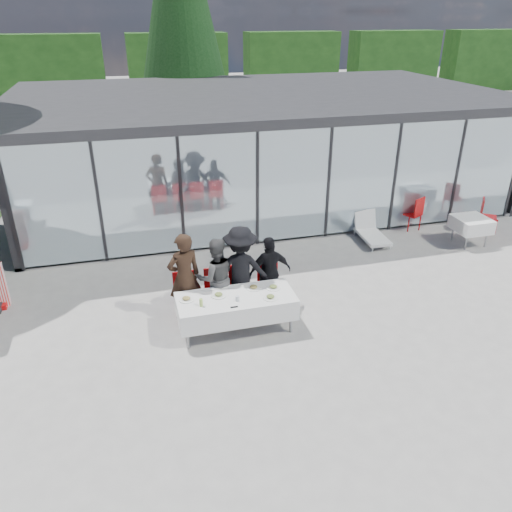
{
  "coord_description": "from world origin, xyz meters",
  "views": [
    {
      "loc": [
        -2.15,
        -7.7,
        5.64
      ],
      "look_at": [
        0.24,
        1.2,
        1.11
      ],
      "focal_mm": 35.0,
      "sensor_mm": 36.0,
      "label": 1
    }
  ],
  "objects_px": {
    "diner_b": "(216,277)",
    "lounger": "(370,231)",
    "diner_c": "(241,270)",
    "plate_a": "(186,299)",
    "diner_chair_a": "(185,293)",
    "diner_chair_d": "(269,282)",
    "conifer_tree": "(180,1)",
    "diner_a": "(184,277)",
    "plate_extra": "(270,297)",
    "diner_chair_b": "(216,289)",
    "diner_chair_c": "(240,286)",
    "plate_b": "(219,295)",
    "folded_eyeglasses": "(234,307)",
    "spare_table_right": "(471,224)",
    "plate_c": "(254,287)",
    "dining_table": "(236,306)",
    "diner_d": "(270,273)",
    "spare_chair_b": "(415,212)",
    "plate_d": "(273,287)",
    "spare_chair_a": "(485,214)",
    "juice_bottle": "(201,303)"
  },
  "relations": [
    {
      "from": "diner_chair_d",
      "to": "diner_chair_c",
      "type": "bearing_deg",
      "value": 180.0
    },
    {
      "from": "plate_c",
      "to": "folded_eyeglasses",
      "type": "bearing_deg",
      "value": -132.08
    },
    {
      "from": "diner_c",
      "to": "plate_b",
      "type": "xyz_separation_m",
      "value": [
        -0.58,
        -0.58,
        -0.16
      ]
    },
    {
      "from": "plate_a",
      "to": "juice_bottle",
      "type": "height_order",
      "value": "juice_bottle"
    },
    {
      "from": "diner_b",
      "to": "diner_chair_c",
      "type": "distance_m",
      "value": 0.6
    },
    {
      "from": "diner_chair_a",
      "to": "folded_eyeglasses",
      "type": "distance_m",
      "value": 1.37
    },
    {
      "from": "diner_d",
      "to": "plate_a",
      "type": "bearing_deg",
      "value": 11.87
    },
    {
      "from": "diner_a",
      "to": "plate_extra",
      "type": "relative_size",
      "value": 6.52
    },
    {
      "from": "diner_a",
      "to": "diner_b",
      "type": "relative_size",
      "value": 1.11
    },
    {
      "from": "diner_chair_a",
      "to": "diner_d",
      "type": "distance_m",
      "value": 1.77
    },
    {
      "from": "diner_chair_a",
      "to": "diner_chair_b",
      "type": "bearing_deg",
      "value": 0.0
    },
    {
      "from": "diner_d",
      "to": "plate_d",
      "type": "relative_size",
      "value": 5.55
    },
    {
      "from": "diner_c",
      "to": "plate_a",
      "type": "bearing_deg",
      "value": 39.85
    },
    {
      "from": "plate_a",
      "to": "lounger",
      "type": "distance_m",
      "value": 6.28
    },
    {
      "from": "diner_chair_d",
      "to": "plate_c",
      "type": "xyz_separation_m",
      "value": [
        -0.47,
        -0.53,
        0.24
      ]
    },
    {
      "from": "diner_chair_d",
      "to": "conifer_tree",
      "type": "relative_size",
      "value": 0.09
    },
    {
      "from": "dining_table",
      "to": "diner_d",
      "type": "distance_m",
      "value": 1.14
    },
    {
      "from": "plate_a",
      "to": "diner_a",
      "type": "bearing_deg",
      "value": 84.77
    },
    {
      "from": "diner_chair_a",
      "to": "spare_chair_a",
      "type": "height_order",
      "value": "same"
    },
    {
      "from": "diner_b",
      "to": "folded_eyeglasses",
      "type": "distance_m",
      "value": 1.07
    },
    {
      "from": "diner_b",
      "to": "diner_d",
      "type": "xyz_separation_m",
      "value": [
        1.12,
        0.0,
        -0.05
      ]
    },
    {
      "from": "diner_d",
      "to": "plate_extra",
      "type": "distance_m",
      "value": 0.95
    },
    {
      "from": "diner_b",
      "to": "lounger",
      "type": "height_order",
      "value": "diner_b"
    },
    {
      "from": "plate_b",
      "to": "spare_chair_b",
      "type": "distance_m",
      "value": 7.23
    },
    {
      "from": "diner_chair_b",
      "to": "diner_chair_d",
      "type": "height_order",
      "value": "same"
    },
    {
      "from": "diner_b",
      "to": "conifer_tree",
      "type": "relative_size",
      "value": 0.16
    },
    {
      "from": "diner_d",
      "to": "plate_a",
      "type": "height_order",
      "value": "diner_d"
    },
    {
      "from": "diner_chair_c",
      "to": "spare_table_right",
      "type": "distance_m",
      "value": 6.87
    },
    {
      "from": "diner_chair_a",
      "to": "diner_chair_d",
      "type": "xyz_separation_m",
      "value": [
        1.75,
        0.0,
        0.0
      ]
    },
    {
      "from": "folded_eyeglasses",
      "to": "spare_table_right",
      "type": "height_order",
      "value": "folded_eyeglasses"
    },
    {
      "from": "spare_chair_b",
      "to": "plate_d",
      "type": "bearing_deg",
      "value": -146.57
    },
    {
      "from": "diner_chair_b",
      "to": "diner_chair_c",
      "type": "bearing_deg",
      "value": 0.0
    },
    {
      "from": "spare_table_right",
      "to": "spare_chair_a",
      "type": "distance_m",
      "value": 1.06
    },
    {
      "from": "diner_chair_a",
      "to": "diner_chair_d",
      "type": "height_order",
      "value": "same"
    },
    {
      "from": "diner_a",
      "to": "diner_chair_b",
      "type": "relative_size",
      "value": 1.91
    },
    {
      "from": "spare_chair_b",
      "to": "lounger",
      "type": "distance_m",
      "value": 1.59
    },
    {
      "from": "diner_chair_a",
      "to": "diner_chair_b",
      "type": "height_order",
      "value": "same"
    },
    {
      "from": "plate_a",
      "to": "plate_c",
      "type": "height_order",
      "value": "same"
    },
    {
      "from": "diner_b",
      "to": "plate_a",
      "type": "xyz_separation_m",
      "value": [
        -0.68,
        -0.57,
        -0.06
      ]
    },
    {
      "from": "diner_a",
      "to": "plate_a",
      "type": "bearing_deg",
      "value": 70.53
    },
    {
      "from": "diner_b",
      "to": "plate_b",
      "type": "relative_size",
      "value": 5.87
    },
    {
      "from": "diner_d",
      "to": "diner_chair_b",
      "type": "bearing_deg",
      "value": -8.5
    },
    {
      "from": "diner_b",
      "to": "diner_c",
      "type": "height_order",
      "value": "diner_c"
    },
    {
      "from": "diner_chair_c",
      "to": "diner_d",
      "type": "xyz_separation_m",
      "value": [
        0.61,
        -0.06,
        0.26
      ]
    },
    {
      "from": "diner_b",
      "to": "spare_chair_b",
      "type": "height_order",
      "value": "diner_b"
    },
    {
      "from": "spare_table_right",
      "to": "lounger",
      "type": "bearing_deg",
      "value": 159.46
    },
    {
      "from": "plate_d",
      "to": "lounger",
      "type": "xyz_separation_m",
      "value": [
        3.71,
        3.14,
        -0.52
      ]
    },
    {
      "from": "diner_d",
      "to": "plate_b",
      "type": "xyz_separation_m",
      "value": [
        -1.19,
        -0.58,
        -0.02
      ]
    },
    {
      "from": "plate_b",
      "to": "lounger",
      "type": "height_order",
      "value": "plate_b"
    },
    {
      "from": "diner_chair_a",
      "to": "conifer_tree",
      "type": "bearing_deg",
      "value": 81.55
    }
  ]
}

